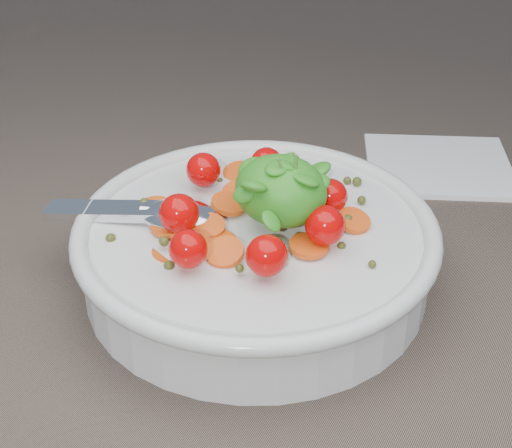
% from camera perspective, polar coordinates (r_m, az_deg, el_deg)
% --- Properties ---
extents(ground, '(6.00, 6.00, 0.00)m').
position_cam_1_polar(ground, '(0.66, 0.37, -2.70)').
color(ground, brown).
rests_on(ground, ground).
extents(bowl, '(0.31, 0.28, 0.12)m').
position_cam_1_polar(bowl, '(0.62, -0.01, -1.77)').
color(bowl, silver).
rests_on(bowl, ground).
extents(napkin, '(0.18, 0.17, 0.01)m').
position_cam_1_polar(napkin, '(0.81, 13.14, 4.14)').
color(napkin, white).
rests_on(napkin, ground).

